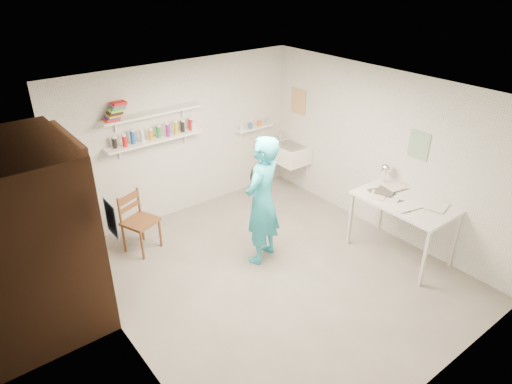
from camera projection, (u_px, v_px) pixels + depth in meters
floor at (275, 274)px, 6.02m from camera, size 4.00×4.50×0.02m
ceiling at (279, 94)px, 4.90m from camera, size 4.00×4.50×0.02m
wall_back at (182, 139)px, 7.04m from camera, size 4.00×0.02×2.40m
wall_front at (448, 290)px, 3.88m from camera, size 4.00×0.02×2.40m
wall_left at (116, 253)px, 4.36m from camera, size 0.02×4.50×2.40m
wall_right at (383, 153)px, 6.55m from camera, size 0.02×4.50×2.40m
doorway_recess at (84, 225)px, 5.20m from camera, size 0.02×0.90×2.00m
corridor_box at (16, 242)px, 4.79m from camera, size 1.40×1.50×2.10m
door_lintel at (68, 138)px, 4.73m from camera, size 0.06×1.05×0.10m
door_jamb_near at (102, 243)px, 4.86m from camera, size 0.06×0.10×2.00m
door_jamb_far at (71, 207)px, 5.56m from camera, size 0.06×0.10×2.00m
shelf_lower at (156, 140)px, 6.61m from camera, size 1.50×0.22×0.03m
shelf_upper at (153, 113)px, 6.42m from camera, size 1.50×0.22×0.03m
ledge_shelf at (255, 128)px, 7.75m from camera, size 0.70×0.14×0.03m
poster_left at (111, 219)px, 4.25m from camera, size 0.01×0.28×0.36m
poster_right_a at (298, 101)px, 7.64m from camera, size 0.01×0.34×0.42m
poster_right_b at (419, 145)px, 6.02m from camera, size 0.01×0.30×0.38m
belfast_sink at (290, 154)px, 7.83m from camera, size 0.48×0.60×0.30m
man at (262, 201)px, 5.93m from camera, size 0.76×0.64×1.78m
wall_clock at (257, 173)px, 5.98m from camera, size 0.31×0.15×0.32m
wooden_chair at (140, 222)px, 6.31m from camera, size 0.54×0.53×0.91m
work_table at (401, 228)px, 6.21m from camera, size 0.77×1.28×0.86m
desk_lamp at (386, 168)px, 6.38m from camera, size 0.16×0.16×0.16m
spray_cans at (155, 133)px, 6.56m from camera, size 1.32×0.06×0.17m
book_stack at (115, 112)px, 6.07m from camera, size 0.32×0.14×0.22m
ledge_pots at (255, 125)px, 7.72m from camera, size 0.48×0.07×0.09m
papers at (406, 199)px, 6.00m from camera, size 0.30×0.22×0.03m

